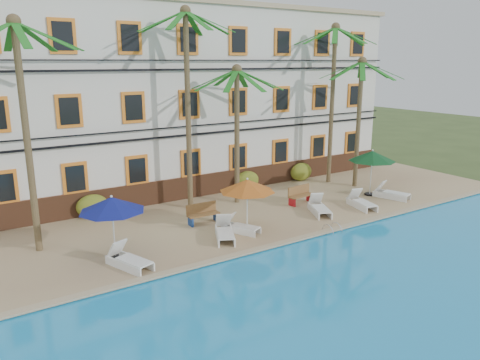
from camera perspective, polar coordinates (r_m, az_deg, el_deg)
ground at (r=20.76m, az=6.82°, el=-6.72°), size 100.00×100.00×0.00m
pool_deck at (r=24.53m, az=-0.67°, el=-2.97°), size 30.00×12.00×0.25m
swimming_pool at (r=16.48m, az=23.02°, el=-13.26°), size 26.00×12.00×0.20m
pool_coping at (r=20.03m, az=8.50°, el=-6.72°), size 30.00×0.35×0.06m
hotel_building at (r=27.83m, az=-6.30°, el=10.02°), size 25.40×6.44×10.22m
palm_a at (r=18.78m, az=-24.92°, el=8.20°), size 4.62×4.62×8.75m
palm_b at (r=22.61m, az=-6.44°, el=11.49°), size 4.62×4.62×9.63m
palm_c at (r=23.57m, az=-0.38°, el=8.06°), size 4.62×4.62×7.02m
palm_d at (r=28.22m, az=11.27°, el=11.45°), size 4.62×4.62×9.28m
palm_e at (r=27.65m, az=14.38°, el=9.01°), size 4.62×4.62×7.40m
shrub_left at (r=23.07m, az=-17.56°, el=-3.04°), size 1.50×0.90×1.10m
shrub_mid at (r=26.61m, az=0.85°, el=-0.08°), size 1.50×0.90×1.10m
shrub_right at (r=28.99m, az=7.46°, el=1.00°), size 1.50×0.90×1.10m
umbrella_blue at (r=17.72m, az=-15.36°, el=-2.91°), size 2.43×2.43×2.43m
umbrella_red at (r=19.74m, az=0.89°, el=-0.72°), size 2.40×2.40×2.40m
umbrella_green at (r=26.26m, az=15.82°, el=2.80°), size 2.54×2.54×2.54m
lounger_a at (r=17.37m, az=-13.42°, el=-9.40°), size 1.27×2.03×0.90m
lounger_b at (r=19.50m, az=-1.88°, el=-6.31°), size 1.49×2.06×0.92m
lounger_c at (r=20.21m, az=0.01°, el=-5.68°), size 1.30×1.76×0.79m
lounger_d at (r=22.92m, az=9.65°, el=-3.33°), size 1.45×2.03×0.91m
lounger_e at (r=24.28m, az=14.57°, el=-2.62°), size 1.11×1.99×0.89m
lounger_f at (r=26.40m, az=17.93°, el=-1.50°), size 1.20×1.99×0.89m
bench_left at (r=21.31m, az=-4.57°, el=-4.05°), size 1.51×0.50×0.93m
bench_right at (r=24.34m, az=7.35°, el=-1.78°), size 1.54×0.61×0.93m
pool_ladder at (r=20.73m, az=11.15°, el=-6.18°), size 0.54×0.74×0.74m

